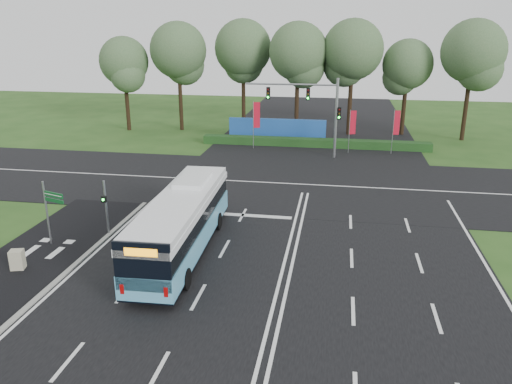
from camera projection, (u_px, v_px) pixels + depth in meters
ground at (287, 254)px, 25.76m from camera, size 120.00×120.00×0.00m
road_main at (287, 254)px, 25.75m from camera, size 20.00×120.00×0.04m
road_cross at (304, 185)px, 36.98m from camera, size 120.00×14.00×0.05m
bike_path at (32, 261)px, 24.93m from camera, size 5.00×18.00×0.06m
kerb_strip at (76, 264)px, 24.53m from camera, size 0.25×18.00×0.12m
city_bus at (182, 223)px, 25.38m from camera, size 2.83×11.75×3.35m
pedestrian_signal at (106, 206)px, 27.59m from camera, size 0.26×0.41×3.18m
street_sign at (50, 206)px, 26.00m from camera, size 1.34×0.50×3.57m
utility_cabinet at (17, 260)px, 23.94m from camera, size 0.73×0.66×1.02m
banner_flag_left at (256, 118)px, 47.10m from camera, size 0.65×0.23×4.54m
banner_flag_mid at (352, 125)px, 45.42m from camera, size 0.58×0.20×4.03m
banner_flag_right at (396, 125)px, 45.01m from camera, size 0.59×0.21×4.12m
traffic_light_gantry at (316, 105)px, 43.43m from camera, size 8.41×0.28×7.00m
hedge at (314, 143)px, 48.55m from camera, size 22.00×1.20×0.80m
blue_hoarding at (277, 129)px, 51.30m from camera, size 10.00×0.30×2.20m
eucalyptus_row at (297, 53)px, 52.34m from camera, size 41.87×8.84×12.05m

